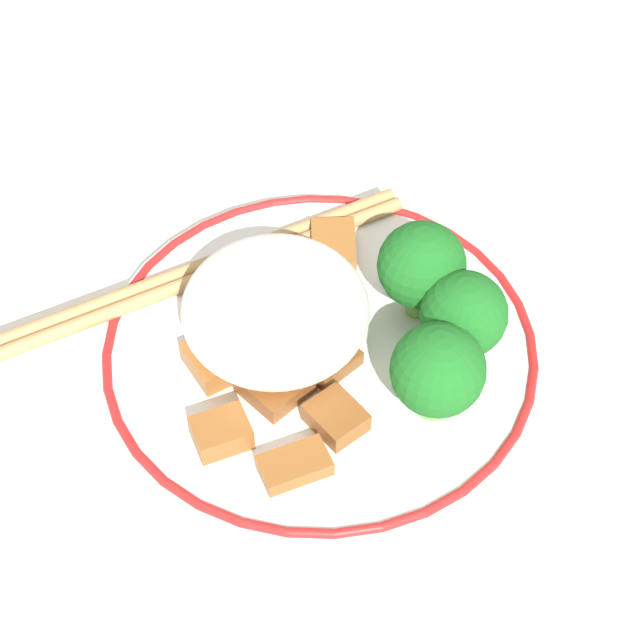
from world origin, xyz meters
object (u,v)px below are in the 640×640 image
Objects in this scene: broccoli_back_left at (438,371)px; broccoli_back_center at (464,315)px; broccoli_back_right at (422,266)px; plate at (320,352)px; chopsticks at (204,271)px.

broccoli_back_center is at bearing 51.29° from broccoli_back_left.
broccoli_back_right is at bearing 109.60° from broccoli_back_center.
plate is 0.95× the size of chopsticks.
broccoli_back_center is (0.07, -0.02, 0.03)m from plate.
broccoli_back_center is 0.22× the size of chopsticks.
broccoli_back_left is at bearing -49.37° from plate.
chopsticks is (-0.05, 0.06, 0.01)m from plate.
broccoli_back_right is at bearing -26.95° from chopsticks.
broccoli_back_left is 0.04m from broccoli_back_center.
broccoli_back_right reaches higher than broccoli_back_center.
broccoli_back_right is 0.12m from chopsticks.
broccoli_back_left is at bearing -51.02° from chopsticks.
broccoli_back_center reaches higher than chopsticks.
broccoli_back_left is 0.15m from chopsticks.
plate is 3.93× the size of broccoli_back_right.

